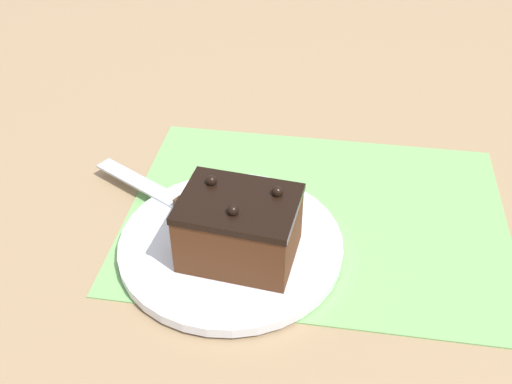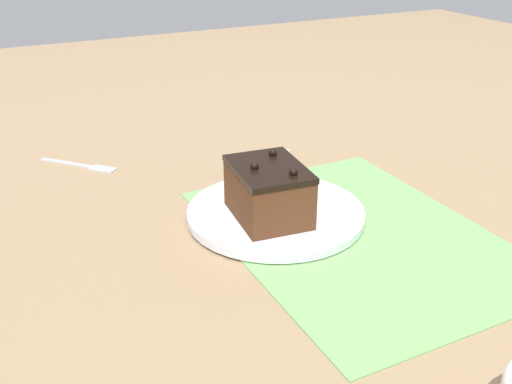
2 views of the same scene
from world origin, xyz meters
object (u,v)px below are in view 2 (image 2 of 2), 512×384
object	(u,v)px
serving_knife	(283,180)
dessert_fork	(84,165)
cake_plate	(276,213)
chocolate_cake	(268,191)

from	to	relation	value
serving_knife	dessert_fork	size ratio (longest dim) A/B	1.57
cake_plate	serving_knife	xyz separation A→B (m)	(-0.08, 0.05, 0.01)
chocolate_cake	dessert_fork	size ratio (longest dim) A/B	1.09
cake_plate	dessert_fork	xyz separation A→B (m)	(-0.32, -0.21, -0.01)
chocolate_cake	dessert_fork	bearing A→B (deg)	-150.86
chocolate_cake	serving_knife	world-z (taller)	chocolate_cake
serving_knife	dessert_fork	xyz separation A→B (m)	(-0.25, -0.26, -0.02)
cake_plate	serving_knife	size ratio (longest dim) A/B	1.34
serving_knife	dessert_fork	bearing A→B (deg)	165.69
serving_knife	cake_plate	bearing A→B (deg)	-96.37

